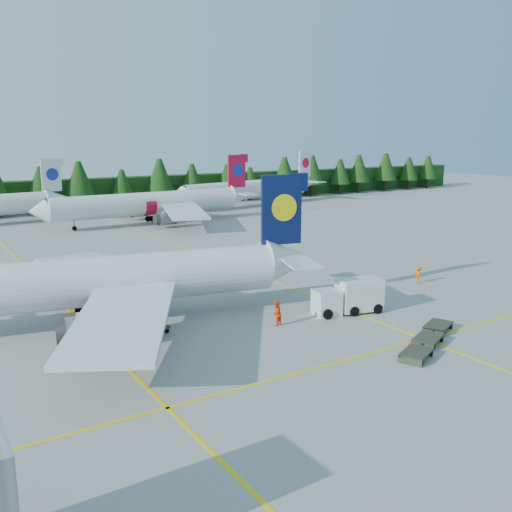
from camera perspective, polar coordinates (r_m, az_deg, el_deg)
ground at (r=43.56m, az=5.19°, el=-7.43°), size 320.00×320.00×0.00m
taxi_stripe_a at (r=55.65m, az=-19.53°, el=-3.76°), size 0.25×120.00×0.01m
taxi_stripe_b at (r=62.75m, az=-1.47°, el=-1.32°), size 0.25×120.00×0.01m
taxi_stripe_cross at (r=39.27m, az=10.56°, el=-9.80°), size 80.00×0.25×0.01m
treeline_hedge at (r=117.86m, az=-19.72°, el=5.72°), size 220.00×4.00×6.00m
airliner_navy at (r=45.33m, az=-19.21°, el=-2.84°), size 38.27×31.22×11.21m
airliner_red at (r=95.92m, az=-11.16°, el=5.10°), size 37.90×31.17×11.02m
airliner_far_right at (r=117.82m, az=-1.25°, el=6.64°), size 37.79×10.56×11.10m
service_truck at (r=47.80m, az=9.16°, el=-4.04°), size 6.07×3.31×2.77m
dolly_train at (r=42.35m, az=16.82°, el=-7.81°), size 8.60×5.50×0.15m
uld_pair at (r=42.79m, az=-12.27°, el=-6.37°), size 5.37×2.15×1.73m
crew_a at (r=48.44m, az=9.84°, el=-4.40°), size 0.79×0.67×1.85m
crew_b at (r=44.23m, az=2.05°, el=-5.76°), size 1.16×1.04×1.95m
crew_c at (r=58.88m, az=15.93°, el=-1.83°), size 0.68×0.82×1.71m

